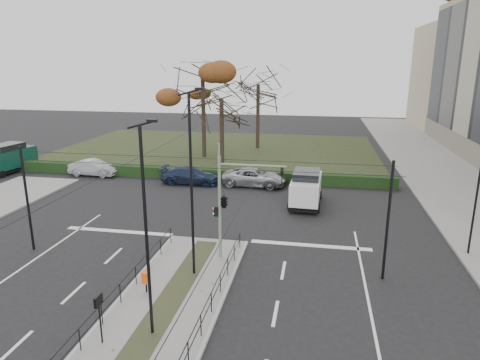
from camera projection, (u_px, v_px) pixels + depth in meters
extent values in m
plane|color=black|center=(184.00, 281.00, 20.93)|extent=(140.00, 140.00, 0.00)
cube|color=slate|center=(166.00, 307.00, 18.54)|extent=(4.40, 15.00, 0.14)
cube|color=slate|center=(449.00, 180.00, 38.64)|extent=(8.00, 90.00, 0.14)
cube|color=black|center=(217.00, 150.00, 52.32)|extent=(38.00, 26.00, 0.10)
cube|color=black|center=(183.00, 173.00, 39.49)|extent=(38.00, 1.00, 1.00)
cylinder|color=black|center=(171.00, 235.00, 24.92)|extent=(0.04, 0.04, 0.90)
cylinder|color=black|center=(240.00, 241.00, 24.21)|extent=(0.04, 0.04, 0.90)
cylinder|color=black|center=(120.00, 284.00, 18.54)|extent=(0.04, 13.20, 0.04)
cylinder|color=black|center=(211.00, 293.00, 17.83)|extent=(0.04, 13.20, 0.04)
cylinder|color=black|center=(27.00, 199.00, 23.71)|extent=(0.14, 0.14, 6.00)
cylinder|color=black|center=(388.00, 222.00, 20.36)|extent=(0.14, 0.14, 6.00)
cylinder|color=black|center=(186.00, 167.00, 20.42)|extent=(20.00, 0.02, 0.02)
cylinder|color=black|center=(198.00, 158.00, 22.32)|extent=(20.00, 0.02, 0.02)
cylinder|color=black|center=(87.00, 184.00, 18.24)|extent=(0.02, 34.00, 0.02)
cylinder|color=black|center=(248.00, 193.00, 17.02)|extent=(0.02, 34.00, 0.02)
cylinder|color=slate|center=(220.00, 208.00, 22.52)|extent=(0.17, 0.17, 5.60)
cylinder|color=slate|center=(252.00, 165.00, 21.59)|extent=(3.45, 0.11, 0.11)
imported|color=black|center=(282.00, 177.00, 21.47)|extent=(0.18, 0.21, 0.97)
imported|color=black|center=(224.00, 200.00, 22.36)|extent=(0.72, 2.18, 0.86)
cube|color=black|center=(216.00, 211.00, 22.61)|extent=(0.24, 0.17, 0.54)
sphere|color=#FF0C0C|center=(214.00, 208.00, 22.58)|extent=(0.12, 0.12, 0.12)
sphere|color=#0CE533|center=(214.00, 214.00, 22.66)|extent=(0.12, 0.12, 0.12)
cylinder|color=black|center=(146.00, 287.00, 19.61)|extent=(0.08, 0.08, 0.49)
cylinder|color=#E9520D|center=(146.00, 277.00, 19.48)|extent=(0.39, 0.39, 0.54)
cylinder|color=black|center=(100.00, 321.00, 15.84)|extent=(0.07, 0.07, 1.87)
cube|color=black|center=(98.00, 300.00, 15.62)|extent=(0.09, 0.52, 0.39)
cube|color=white|center=(97.00, 300.00, 15.63)|extent=(0.02, 0.45, 0.33)
cylinder|color=black|center=(146.00, 236.00, 15.61)|extent=(0.12, 0.12, 8.13)
cube|color=black|center=(152.00, 121.00, 14.42)|extent=(0.36, 0.14, 0.10)
cylinder|color=black|center=(192.00, 188.00, 20.23)|extent=(0.13, 0.13, 8.90)
cube|color=black|center=(199.00, 89.00, 18.92)|extent=(0.39, 0.16, 0.11)
cylinder|color=black|center=(478.00, 186.00, 22.65)|extent=(0.12, 0.12, 7.76)
imported|color=#9B9EA2|center=(94.00, 168.00, 40.33)|extent=(4.66, 1.79, 1.51)
imported|color=#1B2640|center=(191.00, 175.00, 37.68)|extent=(5.22, 2.19, 1.51)
imported|color=#9B9EA2|center=(254.00, 177.00, 37.00)|extent=(5.61, 2.80, 1.53)
cube|color=silver|center=(306.00, 188.00, 31.91)|extent=(2.25, 4.96, 1.58)
cube|color=black|center=(307.00, 176.00, 31.66)|extent=(2.00, 2.76, 0.74)
cube|color=black|center=(305.00, 201.00, 32.17)|extent=(2.30, 5.06, 0.18)
cylinder|color=black|center=(318.00, 208.00, 30.43)|extent=(0.25, 0.67, 0.66)
cylinder|color=black|center=(289.00, 206.00, 30.87)|extent=(0.25, 0.67, 0.66)
cylinder|color=black|center=(320.00, 195.00, 33.46)|extent=(0.25, 0.67, 0.66)
cylinder|color=black|center=(294.00, 193.00, 33.90)|extent=(0.25, 0.67, 0.66)
cube|color=#0B3327|center=(8.00, 159.00, 41.42)|extent=(2.73, 5.83, 1.73)
cube|color=black|center=(6.00, 148.00, 41.15)|extent=(2.27, 3.30, 0.81)
cube|color=black|center=(9.00, 169.00, 41.70)|extent=(2.78, 5.94, 0.18)
cylinder|color=black|center=(2.00, 174.00, 39.69)|extent=(0.30, 0.68, 0.66)
cylinder|color=black|center=(32.00, 165.00, 43.10)|extent=(0.30, 0.68, 0.66)
cylinder|color=black|center=(16.00, 164.00, 43.70)|extent=(0.30, 0.68, 0.66)
cylinder|color=black|center=(204.00, 118.00, 47.18)|extent=(0.44, 0.44, 8.66)
ellipsoid|color=#502612|center=(203.00, 78.00, 46.04)|extent=(9.56, 9.56, 5.45)
cylinder|color=black|center=(258.00, 117.00, 52.25)|extent=(0.44, 0.44, 7.76)
cylinder|color=black|center=(222.00, 132.00, 43.78)|extent=(0.44, 0.44, 6.74)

